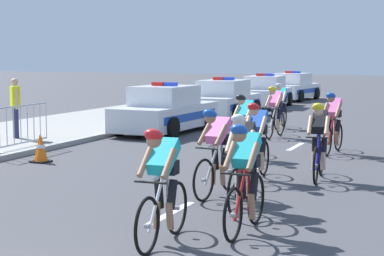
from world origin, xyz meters
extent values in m
cube|color=gray|center=(-8.18, 14.00, 0.06)|extent=(5.10, 60.00, 0.12)
cube|color=#9E9E99|center=(-5.71, 14.00, 0.07)|extent=(0.16, 60.00, 0.13)
cube|color=white|center=(0.00, 5.21, 0.00)|extent=(0.14, 1.60, 0.01)
cube|color=white|center=(0.00, 9.21, 0.00)|extent=(0.14, 1.60, 0.01)
cube|color=white|center=(0.00, 13.21, 0.00)|extent=(0.14, 1.60, 0.01)
cube|color=white|center=(0.00, 17.21, 0.00)|extent=(0.14, 1.60, 0.01)
torus|color=black|center=(0.62, 3.16, 0.36)|extent=(0.08, 0.73, 0.72)
cylinder|color=#99999E|center=(0.62, 3.16, 0.36)|extent=(0.06, 0.06, 0.06)
torus|color=black|center=(0.57, 4.15, 0.36)|extent=(0.08, 0.73, 0.72)
cylinder|color=#99999E|center=(0.57, 4.15, 0.36)|extent=(0.06, 0.06, 0.06)
cylinder|color=white|center=(0.60, 3.60, 0.90)|extent=(0.06, 0.55, 0.04)
cylinder|color=white|center=(0.61, 3.43, 0.58)|extent=(0.07, 0.48, 0.63)
cylinder|color=white|center=(0.59, 3.80, 0.60)|extent=(0.04, 0.04, 0.65)
cylinder|color=black|center=(0.62, 3.25, 0.88)|extent=(0.42, 0.05, 0.03)
cube|color=black|center=(0.59, 3.80, 0.94)|extent=(0.11, 0.22, 0.05)
cube|color=#19B2B7|center=(0.60, 3.68, 1.14)|extent=(0.31, 0.56, 0.45)
cube|color=black|center=(0.59, 3.79, 0.98)|extent=(0.29, 0.21, 0.18)
cylinder|color=black|center=(0.68, 3.75, 0.64)|extent=(0.12, 0.23, 0.40)
cylinder|color=#9E7051|center=(0.69, 3.67, 0.37)|extent=(0.10, 0.16, 0.36)
cylinder|color=black|center=(0.50, 3.74, 0.64)|extent=(0.12, 0.17, 0.40)
cylinder|color=#9E7051|center=(0.51, 3.66, 0.37)|extent=(0.10, 0.13, 0.36)
cylinder|color=#9E7051|center=(0.77, 3.47, 1.09)|extent=(0.10, 0.40, 0.35)
cylinder|color=#9E7051|center=(0.45, 3.46, 1.09)|extent=(0.10, 0.40, 0.35)
sphere|color=#9E7051|center=(0.61, 3.38, 1.38)|extent=(0.19, 0.19, 0.19)
ellipsoid|color=red|center=(0.61, 3.37, 1.45)|extent=(0.25, 0.33, 0.24)
torus|color=black|center=(1.40, 4.08, 0.36)|extent=(0.05, 0.72, 0.72)
cylinder|color=#99999E|center=(1.40, 4.08, 0.36)|extent=(0.06, 0.06, 0.06)
torus|color=black|center=(1.40, 5.08, 0.36)|extent=(0.05, 0.72, 0.72)
cylinder|color=#99999E|center=(1.40, 5.08, 0.36)|extent=(0.06, 0.06, 0.06)
cylinder|color=#B21919|center=(1.40, 4.53, 0.90)|extent=(0.04, 0.55, 0.04)
cylinder|color=#B21919|center=(1.40, 4.35, 0.58)|extent=(0.04, 0.48, 0.63)
cylinder|color=#B21919|center=(1.40, 4.73, 0.60)|extent=(0.04, 0.04, 0.65)
cylinder|color=black|center=(1.40, 4.18, 0.88)|extent=(0.42, 0.03, 0.03)
cube|color=black|center=(1.40, 4.73, 0.94)|extent=(0.10, 0.22, 0.05)
cube|color=#19B2B7|center=(1.40, 4.60, 1.14)|extent=(0.28, 0.55, 0.46)
cube|color=black|center=(1.40, 4.72, 0.98)|extent=(0.28, 0.20, 0.18)
cylinder|color=black|center=(1.49, 4.67, 0.64)|extent=(0.11, 0.22, 0.40)
cylinder|color=#9E7051|center=(1.49, 4.59, 0.37)|extent=(0.09, 0.15, 0.36)
cylinder|color=black|center=(1.31, 4.67, 0.64)|extent=(0.11, 0.17, 0.40)
cylinder|color=#9E7051|center=(1.31, 4.59, 0.37)|extent=(0.09, 0.12, 0.36)
cylinder|color=#9E7051|center=(1.56, 4.39, 1.09)|extent=(0.08, 0.40, 0.35)
cylinder|color=#9E7051|center=(1.24, 4.39, 1.09)|extent=(0.08, 0.40, 0.35)
sphere|color=#9E7051|center=(1.40, 4.30, 1.38)|extent=(0.19, 0.19, 0.19)
ellipsoid|color=blue|center=(1.40, 4.29, 1.45)|extent=(0.23, 0.31, 0.24)
torus|color=black|center=(0.95, 5.45, 0.36)|extent=(0.09, 0.73, 0.72)
cylinder|color=#99999E|center=(0.95, 5.45, 0.36)|extent=(0.06, 0.06, 0.06)
torus|color=black|center=(0.89, 6.45, 0.36)|extent=(0.09, 0.73, 0.72)
cylinder|color=#99999E|center=(0.89, 6.45, 0.36)|extent=(0.06, 0.06, 0.06)
cylinder|color=black|center=(0.92, 5.90, 0.90)|extent=(0.07, 0.55, 0.04)
cylinder|color=black|center=(0.93, 5.72, 0.58)|extent=(0.07, 0.48, 0.63)
cylinder|color=black|center=(0.91, 6.10, 0.60)|extent=(0.04, 0.04, 0.65)
cylinder|color=black|center=(0.94, 5.55, 0.88)|extent=(0.42, 0.05, 0.03)
cube|color=black|center=(0.91, 6.10, 0.94)|extent=(0.11, 0.23, 0.05)
cube|color=black|center=(0.92, 5.97, 1.14)|extent=(0.31, 0.56, 0.46)
cube|color=black|center=(0.91, 6.09, 0.98)|extent=(0.29, 0.22, 0.18)
cylinder|color=black|center=(1.00, 6.04, 0.64)|extent=(0.12, 0.23, 0.40)
cylinder|color=beige|center=(1.01, 5.96, 0.37)|extent=(0.10, 0.16, 0.36)
cylinder|color=black|center=(0.82, 6.03, 0.64)|extent=(0.12, 0.17, 0.40)
cylinder|color=beige|center=(0.83, 5.95, 0.37)|extent=(0.10, 0.13, 0.36)
cylinder|color=beige|center=(1.09, 5.77, 1.09)|extent=(0.10, 0.40, 0.35)
cylinder|color=beige|center=(0.77, 5.75, 1.09)|extent=(0.10, 0.40, 0.35)
sphere|color=beige|center=(0.93, 5.67, 1.38)|extent=(0.19, 0.19, 0.19)
ellipsoid|color=white|center=(0.93, 5.66, 1.45)|extent=(0.25, 0.33, 0.24)
torus|color=black|center=(0.17, 6.13, 0.36)|extent=(0.13, 0.72, 0.72)
cylinder|color=#99999E|center=(0.17, 6.13, 0.36)|extent=(0.07, 0.07, 0.06)
torus|color=black|center=(0.29, 7.12, 0.36)|extent=(0.13, 0.72, 0.72)
cylinder|color=#99999E|center=(0.29, 7.12, 0.36)|extent=(0.07, 0.07, 0.06)
cylinder|color=silver|center=(0.23, 6.58, 0.90)|extent=(0.10, 0.55, 0.04)
cylinder|color=silver|center=(0.21, 6.40, 0.58)|extent=(0.10, 0.48, 0.63)
cylinder|color=silver|center=(0.25, 6.78, 0.60)|extent=(0.04, 0.04, 0.65)
cylinder|color=black|center=(0.19, 6.23, 0.88)|extent=(0.42, 0.08, 0.03)
cube|color=black|center=(0.25, 6.78, 0.94)|extent=(0.12, 0.23, 0.05)
cube|color=pink|center=(0.24, 6.65, 1.14)|extent=(0.34, 0.58, 0.45)
cube|color=black|center=(0.25, 6.77, 0.98)|extent=(0.30, 0.23, 0.18)
cylinder|color=black|center=(0.33, 6.71, 0.64)|extent=(0.14, 0.23, 0.40)
cylinder|color=#9E7051|center=(0.32, 6.63, 0.37)|extent=(0.11, 0.16, 0.36)
cylinder|color=black|center=(0.15, 6.73, 0.64)|extent=(0.13, 0.18, 0.40)
cylinder|color=#9E7051|center=(0.14, 6.65, 0.37)|extent=(0.10, 0.13, 0.36)
cylinder|color=#9E7051|center=(0.37, 6.42, 1.09)|extent=(0.12, 0.41, 0.35)
cylinder|color=#9E7051|center=(0.05, 6.46, 1.09)|extent=(0.12, 0.41, 0.35)
sphere|color=#9E7051|center=(0.20, 6.35, 1.38)|extent=(0.19, 0.19, 0.19)
ellipsoid|color=blue|center=(0.20, 6.34, 1.45)|extent=(0.26, 0.34, 0.24)
torus|color=black|center=(1.58, 8.28, 0.36)|extent=(0.12, 0.72, 0.72)
cylinder|color=#99999E|center=(1.58, 8.28, 0.36)|extent=(0.07, 0.07, 0.06)
torus|color=black|center=(1.48, 9.28, 0.36)|extent=(0.12, 0.72, 0.72)
cylinder|color=#99999E|center=(1.48, 9.28, 0.36)|extent=(0.07, 0.07, 0.06)
cylinder|color=#1E1E99|center=(1.54, 8.73, 0.90)|extent=(0.09, 0.55, 0.04)
cylinder|color=#1E1E99|center=(1.55, 8.56, 0.58)|extent=(0.09, 0.48, 0.63)
cylinder|color=#1E1E99|center=(1.52, 8.93, 0.60)|extent=(0.04, 0.04, 0.65)
cylinder|color=black|center=(1.57, 8.38, 0.88)|extent=(0.42, 0.07, 0.03)
cube|color=black|center=(1.52, 8.93, 0.94)|extent=(0.12, 0.23, 0.05)
cube|color=black|center=(1.53, 8.81, 1.14)|extent=(0.34, 0.58, 0.44)
cube|color=black|center=(1.52, 8.92, 0.98)|extent=(0.30, 0.23, 0.18)
cylinder|color=black|center=(1.61, 8.88, 0.64)|extent=(0.13, 0.23, 0.40)
cylinder|color=tan|center=(1.62, 8.80, 0.37)|extent=(0.11, 0.16, 0.36)
cylinder|color=black|center=(1.43, 8.86, 0.64)|extent=(0.13, 0.18, 0.40)
cylinder|color=tan|center=(1.44, 8.78, 0.37)|extent=(0.10, 0.13, 0.36)
cylinder|color=tan|center=(1.71, 8.61, 1.09)|extent=(0.12, 0.41, 0.35)
cylinder|color=tan|center=(1.39, 8.58, 1.09)|extent=(0.12, 0.41, 0.35)
sphere|color=tan|center=(1.56, 8.51, 1.38)|extent=(0.19, 0.19, 0.19)
ellipsoid|color=yellow|center=(1.56, 8.50, 1.45)|extent=(0.26, 0.34, 0.24)
torus|color=black|center=(0.43, 7.82, 0.36)|extent=(0.06, 0.72, 0.72)
cylinder|color=#99999E|center=(0.43, 7.82, 0.36)|extent=(0.06, 0.06, 0.06)
torus|color=black|center=(0.41, 8.82, 0.36)|extent=(0.06, 0.72, 0.72)
cylinder|color=#99999E|center=(0.41, 8.82, 0.36)|extent=(0.06, 0.06, 0.06)
cylinder|color=silver|center=(0.43, 8.27, 0.90)|extent=(0.05, 0.55, 0.04)
cylinder|color=silver|center=(0.43, 8.09, 0.58)|extent=(0.05, 0.48, 0.63)
cylinder|color=silver|center=(0.42, 8.47, 0.60)|extent=(0.04, 0.04, 0.65)
cylinder|color=black|center=(0.43, 7.92, 0.88)|extent=(0.42, 0.04, 0.03)
cube|color=black|center=(0.42, 8.47, 0.94)|extent=(0.10, 0.22, 0.05)
cube|color=blue|center=(0.42, 8.34, 1.14)|extent=(0.29, 0.56, 0.44)
cube|color=black|center=(0.42, 8.46, 0.98)|extent=(0.28, 0.21, 0.18)
cylinder|color=black|center=(0.51, 8.41, 0.64)|extent=(0.11, 0.23, 0.40)
cylinder|color=tan|center=(0.51, 8.33, 0.37)|extent=(0.09, 0.16, 0.36)
cylinder|color=black|center=(0.33, 8.41, 0.64)|extent=(0.11, 0.17, 0.40)
cylinder|color=tan|center=(0.33, 8.33, 0.37)|extent=(0.09, 0.12, 0.36)
cylinder|color=tan|center=(0.59, 8.13, 1.09)|extent=(0.08, 0.40, 0.35)
cylinder|color=tan|center=(0.27, 8.12, 1.09)|extent=(0.08, 0.40, 0.35)
sphere|color=tan|center=(0.43, 8.04, 1.38)|extent=(0.19, 0.19, 0.19)
ellipsoid|color=red|center=(0.43, 8.03, 1.45)|extent=(0.24, 0.32, 0.24)
torus|color=black|center=(-0.66, 10.30, 0.36)|extent=(0.08, 0.73, 0.72)
cylinder|color=#99999E|center=(-0.66, 10.30, 0.36)|extent=(0.06, 0.06, 0.06)
torus|color=black|center=(-0.61, 11.30, 0.36)|extent=(0.08, 0.73, 0.72)
cylinder|color=#99999E|center=(-0.61, 11.30, 0.36)|extent=(0.06, 0.06, 0.06)
cylinder|color=black|center=(-0.64, 10.75, 0.90)|extent=(0.06, 0.55, 0.04)
cylinder|color=black|center=(-0.65, 10.57, 0.58)|extent=(0.07, 0.48, 0.63)
cylinder|color=black|center=(-0.63, 10.95, 0.60)|extent=(0.04, 0.04, 0.65)
cylinder|color=black|center=(-0.66, 10.40, 0.88)|extent=(0.42, 0.05, 0.03)
cube|color=black|center=(-0.63, 10.95, 0.94)|extent=(0.11, 0.22, 0.05)
cube|color=#19B2B7|center=(-0.64, 10.82, 1.14)|extent=(0.31, 0.56, 0.46)
cube|color=black|center=(-0.63, 10.94, 0.98)|extent=(0.29, 0.21, 0.18)
cylinder|color=black|center=(-0.54, 10.88, 0.64)|extent=(0.12, 0.23, 0.40)
cylinder|color=tan|center=(-0.55, 10.80, 0.37)|extent=(0.10, 0.16, 0.36)
cylinder|color=black|center=(-0.72, 10.89, 0.64)|extent=(0.12, 0.17, 0.40)
cylinder|color=tan|center=(-0.73, 10.81, 0.37)|extent=(0.10, 0.13, 0.36)
cylinder|color=tan|center=(-0.49, 10.60, 1.09)|extent=(0.10, 0.40, 0.35)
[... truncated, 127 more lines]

